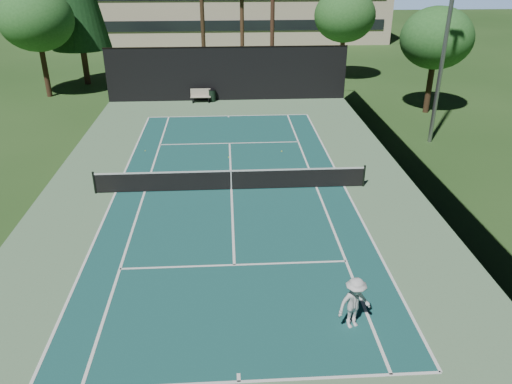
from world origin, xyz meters
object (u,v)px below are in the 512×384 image
(tennis_ball_d, at_px, (145,151))
(tennis_net, at_px, (231,179))
(tennis_ball_b, at_px, (229,157))
(trash_bin, at_px, (212,95))
(park_bench, at_px, (201,95))
(tennis_ball_c, at_px, (282,151))
(player, at_px, (355,303))

(tennis_ball_d, bearing_deg, tennis_net, -48.27)
(tennis_ball_b, relative_size, trash_bin, 0.07)
(tennis_ball_b, xyz_separation_m, trash_bin, (-1.12, 11.58, 0.44))
(tennis_ball_d, distance_m, park_bench, 10.50)
(tennis_ball_d, relative_size, park_bench, 0.04)
(tennis_ball_b, distance_m, park_bench, 11.59)
(tennis_ball_d, bearing_deg, trash_bin, 70.47)
(tennis_net, distance_m, tennis_ball_c, 5.70)
(player, relative_size, tennis_ball_b, 25.64)
(tennis_ball_b, height_order, tennis_ball_d, tennis_ball_b)
(tennis_ball_c, distance_m, trash_bin, 11.62)
(tennis_ball_b, relative_size, tennis_ball_c, 0.89)
(tennis_ball_b, height_order, tennis_ball_c, tennis_ball_c)
(tennis_net, relative_size, player, 7.51)
(tennis_ball_b, distance_m, tennis_ball_d, 4.94)
(player, bearing_deg, tennis_net, 89.63)
(tennis_ball_d, distance_m, trash_bin, 10.92)
(tennis_ball_d, bearing_deg, player, -61.33)
(player, height_order, tennis_ball_c, player)
(tennis_ball_b, bearing_deg, tennis_ball_d, 164.73)
(tennis_net, height_order, player, player)
(player, distance_m, park_bench, 26.00)
(tennis_net, height_order, tennis_ball_d, tennis_net)
(tennis_net, xyz_separation_m, trash_bin, (-1.19, 15.70, -0.08))
(tennis_ball_b, xyz_separation_m, tennis_ball_c, (3.02, 0.73, 0.00))
(tennis_ball_b, bearing_deg, trash_bin, 95.53)
(park_bench, bearing_deg, tennis_ball_d, -105.45)
(tennis_net, relative_size, trash_bin, 13.65)
(tennis_ball_d, bearing_deg, tennis_ball_c, -4.18)
(tennis_net, bearing_deg, park_bench, 97.51)
(tennis_net, xyz_separation_m, player, (3.52, -9.87, 0.30))
(player, bearing_deg, tennis_ball_c, 72.21)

